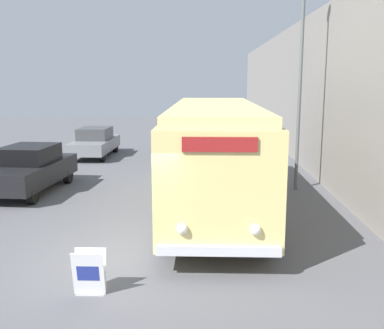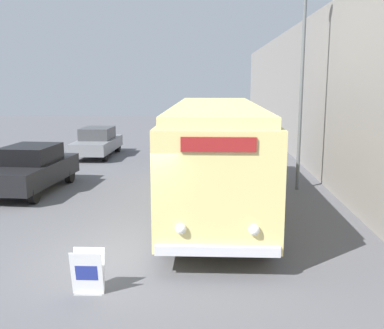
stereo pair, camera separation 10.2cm
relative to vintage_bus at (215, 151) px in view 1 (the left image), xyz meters
The scene contains 7 objects.
ground_plane 5.05m from the vintage_bus, 115.12° to the right, with size 80.00×80.00×0.00m, color #56565B.
building_wall_right 7.26m from the vintage_bus, 53.60° to the left, with size 0.30×60.00×6.60m.
vintage_bus is the anchor object (origin of this frame).
sign_board 6.33m from the vintage_bus, 112.49° to the right, with size 0.58×0.32×0.84m.
streetlamp 5.00m from the vintage_bus, 40.60° to the left, with size 0.36×0.36×7.77m.
parked_car_near 6.77m from the vintage_bus, 163.80° to the left, with size 2.18×4.50×1.62m.
parked_car_mid 11.14m from the vintage_bus, 122.63° to the left, with size 1.79×4.29×1.48m.
Camera 1 is at (1.77, -9.01, 3.86)m, focal length 42.00 mm.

